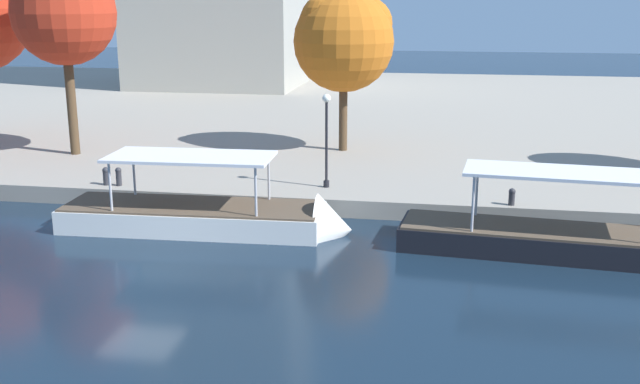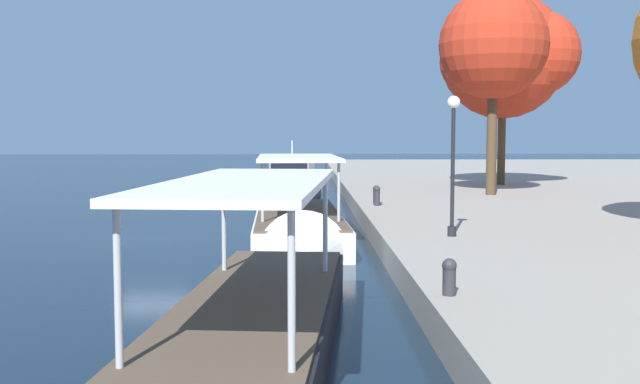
{
  "view_description": "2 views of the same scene",
  "coord_description": "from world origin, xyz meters",
  "px_view_note": "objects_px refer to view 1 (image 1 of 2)",
  "views": [
    {
      "loc": [
        10.17,
        -22.5,
        9.19
      ],
      "look_at": [
        5.35,
        5.36,
        1.78
      ],
      "focal_mm": 42.04,
      "sensor_mm": 36.0,
      "label": 1
    },
    {
      "loc": [
        26.73,
        5.58,
        3.9
      ],
      "look_at": [
        2.49,
        6.07,
        1.95
      ],
      "focal_mm": 41.01,
      "sensor_mm": 36.0,
      "label": 2
    }
  ],
  "objects_px": {
    "mooring_bollard_2": "(119,176)",
    "tour_boat_2": "(591,248)",
    "tree_3": "(62,9)",
    "mooring_bollard_0": "(512,196)",
    "tree_1": "(344,37)",
    "tour_boat_1": "(218,221)",
    "mooring_bollard_1": "(106,175)",
    "lamp_post": "(326,132)"
  },
  "relations": [
    {
      "from": "mooring_bollard_2",
      "to": "mooring_bollard_1",
      "type": "bearing_deg",
      "value": 176.89
    },
    {
      "from": "tour_boat_1",
      "to": "mooring_bollard_0",
      "type": "relative_size",
      "value": 16.4
    },
    {
      "from": "tour_boat_1",
      "to": "mooring_bollard_0",
      "type": "xyz_separation_m",
      "value": [
        11.77,
        2.99,
        0.81
      ]
    },
    {
      "from": "lamp_post",
      "to": "tree_3",
      "type": "distance_m",
      "value": 16.39
    },
    {
      "from": "lamp_post",
      "to": "tree_3",
      "type": "relative_size",
      "value": 0.41
    },
    {
      "from": "mooring_bollard_0",
      "to": "tree_1",
      "type": "height_order",
      "value": "tree_1"
    },
    {
      "from": "tour_boat_1",
      "to": "mooring_bollard_0",
      "type": "height_order",
      "value": "tour_boat_1"
    },
    {
      "from": "lamp_post",
      "to": "mooring_bollard_0",
      "type": "bearing_deg",
      "value": -11.75
    },
    {
      "from": "tour_boat_2",
      "to": "tree_3",
      "type": "relative_size",
      "value": 1.3
    },
    {
      "from": "mooring_bollard_1",
      "to": "lamp_post",
      "type": "bearing_deg",
      "value": 7.48
    },
    {
      "from": "tour_boat_2",
      "to": "lamp_post",
      "type": "xyz_separation_m",
      "value": [
        -10.64,
        5.49,
        3.01
      ]
    },
    {
      "from": "mooring_bollard_0",
      "to": "tree_1",
      "type": "bearing_deg",
      "value": 129.93
    },
    {
      "from": "mooring_bollard_0",
      "to": "tree_3",
      "type": "height_order",
      "value": "tree_3"
    },
    {
      "from": "tree_1",
      "to": "tour_boat_1",
      "type": "bearing_deg",
      "value": -103.92
    },
    {
      "from": "mooring_bollard_1",
      "to": "tree_3",
      "type": "relative_size",
      "value": 0.08
    },
    {
      "from": "mooring_bollard_2",
      "to": "tour_boat_2",
      "type": "bearing_deg",
      "value": -11.67
    },
    {
      "from": "tour_boat_1",
      "to": "mooring_bollard_2",
      "type": "distance_m",
      "value": 6.66
    },
    {
      "from": "tour_boat_1",
      "to": "mooring_bollard_2",
      "type": "height_order",
      "value": "tour_boat_1"
    },
    {
      "from": "mooring_bollard_0",
      "to": "tree_1",
      "type": "distance_m",
      "value": 14.49
    },
    {
      "from": "tour_boat_2",
      "to": "tree_1",
      "type": "xyz_separation_m",
      "value": [
        -11.08,
        13.98,
        6.69
      ]
    },
    {
      "from": "tour_boat_2",
      "to": "mooring_bollard_2",
      "type": "relative_size",
      "value": 15.57
    },
    {
      "from": "mooring_bollard_1",
      "to": "lamp_post",
      "type": "height_order",
      "value": "lamp_post"
    },
    {
      "from": "mooring_bollard_2",
      "to": "lamp_post",
      "type": "bearing_deg",
      "value": 8.18
    },
    {
      "from": "tour_boat_2",
      "to": "mooring_bollard_1",
      "type": "bearing_deg",
      "value": 173.77
    },
    {
      "from": "tour_boat_1",
      "to": "tree_3",
      "type": "height_order",
      "value": "tree_3"
    },
    {
      "from": "mooring_bollard_1",
      "to": "tour_boat_2",
      "type": "bearing_deg",
      "value": -11.42
    },
    {
      "from": "mooring_bollard_0",
      "to": "tree_3",
      "type": "relative_size",
      "value": 0.07
    },
    {
      "from": "mooring_bollard_2",
      "to": "lamp_post",
      "type": "relative_size",
      "value": 0.2
    },
    {
      "from": "tree_3",
      "to": "mooring_bollard_0",
      "type": "bearing_deg",
      "value": -15.77
    },
    {
      "from": "tree_3",
      "to": "tree_1",
      "type": "bearing_deg",
      "value": 14.48
    },
    {
      "from": "tour_boat_2",
      "to": "mooring_bollard_2",
      "type": "height_order",
      "value": "tour_boat_2"
    },
    {
      "from": "tour_boat_2",
      "to": "mooring_bollard_0",
      "type": "xyz_separation_m",
      "value": [
        -2.57,
        3.81,
        0.84
      ]
    },
    {
      "from": "lamp_post",
      "to": "tree_1",
      "type": "distance_m",
      "value": 9.26
    },
    {
      "from": "lamp_post",
      "to": "tree_3",
      "type": "height_order",
      "value": "tree_3"
    },
    {
      "from": "tour_boat_2",
      "to": "mooring_bollard_1",
      "type": "relative_size",
      "value": 15.92
    },
    {
      "from": "mooring_bollard_1",
      "to": "lamp_post",
      "type": "xyz_separation_m",
      "value": [
        10.03,
        1.32,
        2.11
      ]
    },
    {
      "from": "mooring_bollard_1",
      "to": "tree_3",
      "type": "xyz_separation_m",
      "value": [
        -4.76,
        6.1,
        7.29
      ]
    },
    {
      "from": "tour_boat_1",
      "to": "mooring_bollard_1",
      "type": "bearing_deg",
      "value": 149.92
    },
    {
      "from": "mooring_bollard_1",
      "to": "mooring_bollard_2",
      "type": "relative_size",
      "value": 0.98
    },
    {
      "from": "lamp_post",
      "to": "tree_3",
      "type": "xyz_separation_m",
      "value": [
        -14.79,
        4.78,
        5.18
      ]
    },
    {
      "from": "tree_3",
      "to": "lamp_post",
      "type": "bearing_deg",
      "value": -17.9
    },
    {
      "from": "tour_boat_2",
      "to": "tree_3",
      "type": "height_order",
      "value": "tree_3"
    }
  ]
}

